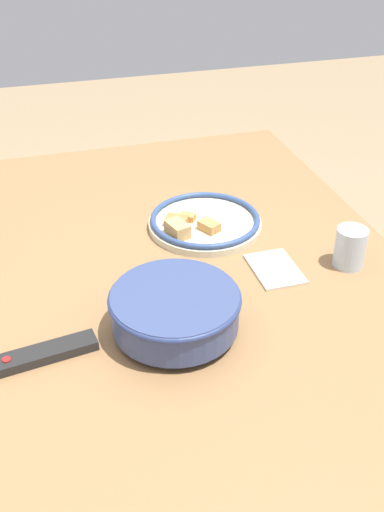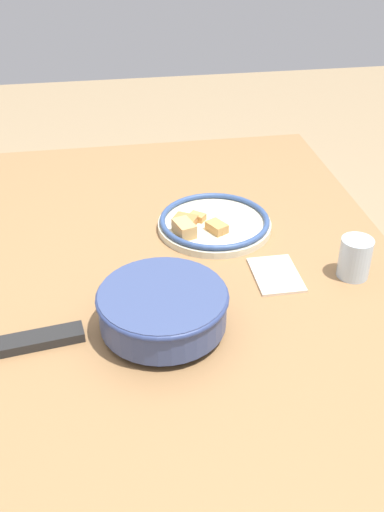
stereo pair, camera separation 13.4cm
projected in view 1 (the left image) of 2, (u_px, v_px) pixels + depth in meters
ground_plane at (177, 473)px, 1.82m from camera, size 8.00×8.00×0.00m
dining_table at (174, 289)px, 1.44m from camera, size 1.42×1.06×0.77m
noodle_bowl at (175, 310)px, 1.16m from camera, size 0.26×0.26×0.09m
food_plate at (204, 222)px, 1.52m from camera, size 0.29×0.29×0.05m
tv_remote at (45, 353)px, 1.12m from camera, size 0.07×0.20×0.02m
drinking_glass at (350, 247)px, 1.36m from camera, size 0.07×0.07×0.09m
folded_napkin at (275, 269)px, 1.37m from camera, size 0.14×0.10×0.01m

